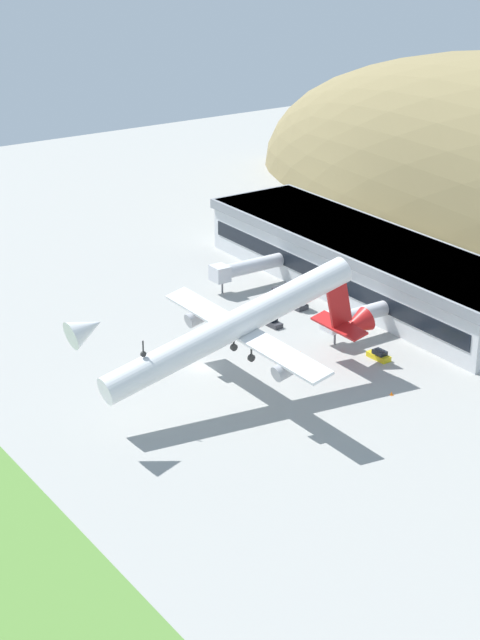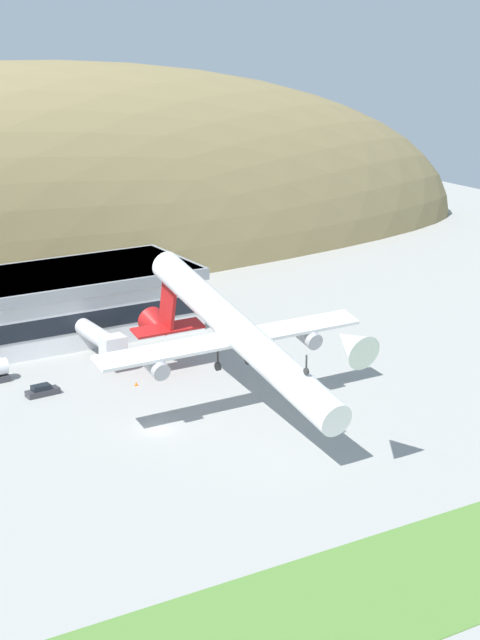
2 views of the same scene
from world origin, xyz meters
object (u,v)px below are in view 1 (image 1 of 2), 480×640
(terminal_building, at_px, (367,261))
(traffic_cone_1, at_px, (392,393))
(cargo_airplane, at_px, (237,328))
(service_car_1, at_px, (379,355))
(service_car_0, at_px, (271,322))
(fuel_truck, at_px, (291,297))
(jetway_0, at_px, (244,268))
(traffic_cone_0, at_px, (300,353))
(jetway_1, at_px, (352,317))

(terminal_building, bearing_deg, traffic_cone_1, -35.24)
(cargo_airplane, height_order, service_car_1, cargo_airplane)
(service_car_0, relative_size, traffic_cone_1, 8.04)
(cargo_airplane, height_order, fuel_truck, cargo_airplane)
(terminal_building, xyz_separation_m, service_car_0, (3.25, -23.97, -5.22))
(jetway_0, xyz_separation_m, cargo_airplane, (36.33, -26.02, 6.97))
(jetway_0, distance_m, cargo_airplane, 45.22)
(service_car_1, xyz_separation_m, traffic_cone_0, (-8.32, -9.35, -0.36))
(jetway_0, relative_size, cargo_airplane, 0.29)
(service_car_0, bearing_deg, terminal_building, 97.71)
(service_car_1, relative_size, fuel_truck, 0.53)
(terminal_building, distance_m, service_car_1, 30.49)
(fuel_truck, bearing_deg, terminal_building, 81.74)
(traffic_cone_0, bearing_deg, traffic_cone_1, 7.40)
(service_car_1, relative_size, traffic_cone_0, 7.11)
(terminal_building, xyz_separation_m, jetway_1, (15.61, -16.41, -1.86))
(jetway_0, relative_size, jetway_1, 1.21)
(jetway_0, bearing_deg, cargo_airplane, -35.61)
(service_car_0, bearing_deg, fuel_truck, 123.49)
(jetway_1, height_order, traffic_cone_1, jetway_1)
(jetway_0, relative_size, traffic_cone_0, 26.03)
(terminal_building, height_order, fuel_truck, terminal_building)
(service_car_1, distance_m, traffic_cone_1, 12.79)
(service_car_1, bearing_deg, cargo_airplane, -94.18)
(terminal_building, distance_m, cargo_airplane, 49.42)
(fuel_truck, relative_size, traffic_cone_1, 13.38)
(jetway_1, bearing_deg, cargo_airplane, -76.32)
(terminal_building, distance_m, fuel_truck, 16.38)
(traffic_cone_1, bearing_deg, jetway_1, 156.81)
(traffic_cone_1, bearing_deg, jetway_0, 171.99)
(jetway_1, relative_size, fuel_truck, 1.61)
(jetway_1, xyz_separation_m, cargo_airplane, (6.67, -27.41, 6.97))
(terminal_building, bearing_deg, jetway_1, -46.43)
(jetway_1, distance_m, traffic_cone_0, 11.39)
(terminal_building, distance_m, jetway_0, 22.75)
(terminal_building, height_order, service_car_0, terminal_building)
(cargo_airplane, bearing_deg, service_car_1, 85.82)
(fuel_truck, bearing_deg, service_car_0, -56.51)
(cargo_airplane, bearing_deg, traffic_cone_0, 111.09)
(traffic_cone_1, bearing_deg, service_car_0, 178.69)
(service_car_0, xyz_separation_m, traffic_cone_1, (31.72, -0.73, -0.36))
(traffic_cone_0, distance_m, traffic_cone_1, 19.26)
(service_car_0, relative_size, service_car_1, 1.13)
(cargo_airplane, relative_size, traffic_cone_0, 88.90)
(service_car_0, xyz_separation_m, service_car_1, (20.94, 6.14, 0.00))
(jetway_0, relative_size, fuel_truck, 1.95)
(terminal_building, xyz_separation_m, traffic_cone_1, (34.96, -24.70, -5.57))
(service_car_1, height_order, fuel_truck, fuel_truck)
(service_car_1, bearing_deg, traffic_cone_0, -131.64)
(cargo_airplane, distance_m, traffic_cone_1, 25.31)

